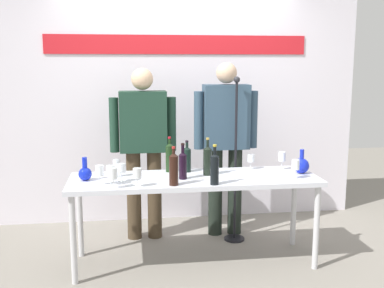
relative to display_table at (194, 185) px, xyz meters
The scene contains 23 objects.
ground_plane 0.70m from the display_table, ahead, with size 10.00×10.00×0.00m, color gray.
back_wall 1.49m from the display_table, 90.00° to the left, with size 3.99×0.11×3.00m.
display_table is the anchor object (origin of this frame).
decanter_blue_left 0.92m from the display_table, behind, with size 0.11×0.11×0.20m.
decanter_blue_right 0.97m from the display_table, ahead, with size 0.14×0.14×0.21m.
presenter_left 0.82m from the display_table, 122.02° to the left, with size 0.64×0.22×1.68m.
presenter_right 0.83m from the display_table, 57.98° to the left, with size 0.64×0.22×1.74m.
wine_bottle_0 0.29m from the display_table, 100.03° to the left, with size 0.07×0.07×0.28m.
wine_bottle_1 0.36m from the display_table, 128.96° to the left, with size 0.07×0.07×0.32m.
wine_bottle_2 0.22m from the display_table, 157.71° to the right, with size 0.07×0.07×0.31m.
wine_bottle_3 0.35m from the display_table, 63.83° to the right, with size 0.07×0.07×0.33m.
wine_bottle_4 0.25m from the display_table, 27.81° to the left, with size 0.08×0.08×0.33m.
wine_bottle_5 0.37m from the display_table, 130.53° to the right, with size 0.07×0.07×0.31m.
wine_glass_left_0 0.69m from the display_table, behind, with size 0.06×0.06×0.15m.
wine_glass_left_1 0.57m from the display_table, 153.65° to the right, with size 0.07×0.07×0.15m.
wine_glass_left_2 0.82m from the display_table, 169.42° to the right, with size 0.06×0.06×0.16m.
wine_glass_left_3 0.74m from the display_table, 167.16° to the right, with size 0.07×0.07×0.16m.
wine_glass_left_4 0.75m from the display_table, 158.55° to the right, with size 0.07×0.07×0.16m.
wine_glass_left_5 0.64m from the display_table, behind, with size 0.07×0.07×0.15m.
wine_glass_right_0 0.62m from the display_table, 22.21° to the left, with size 0.06×0.06×0.14m.
wine_glass_right_1 0.87m from the display_table, 11.03° to the right, with size 0.07×0.07×0.16m.
wine_glass_right_2 0.87m from the display_table, 11.81° to the left, with size 0.07×0.07×0.17m.
microphone_stand 0.68m from the display_table, 44.81° to the left, with size 0.20×0.20×1.61m.
Camera 1 is at (-0.55, -3.82, 1.74)m, focal length 43.58 mm.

